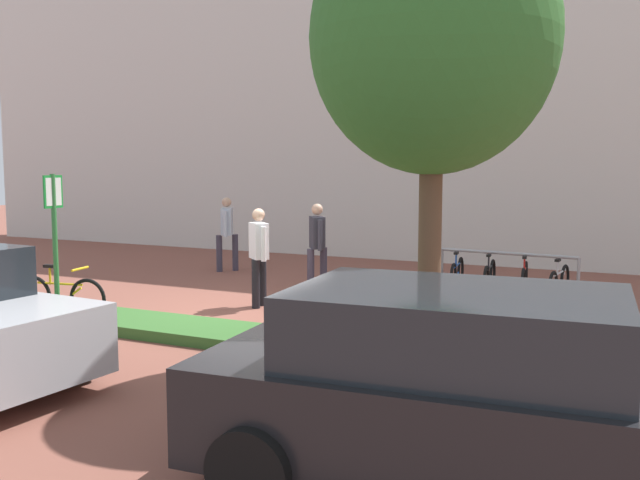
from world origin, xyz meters
TOP-DOWN VIEW (x-y plane):
  - ground_plane at (0.00, 0.00)m, footprint 60.00×60.00m
  - building_facade at (0.00, 7.92)m, footprint 28.00×1.20m
  - planter_strip at (0.35, -1.58)m, footprint 7.00×1.10m
  - tree_sidewalk at (3.75, -1.57)m, footprint 2.92×2.92m
  - parking_sign_post at (-2.39, -1.58)m, footprint 0.08×0.36m
  - bike_at_sign at (-2.43, -1.46)m, footprint 1.67×0.43m
  - bike_rack_cluster at (3.75, 3.60)m, footprint 2.65×1.76m
  - bollard_steel at (2.31, 3.43)m, footprint 0.16×0.16m
  - person_suited_dark at (0.33, 2.41)m, footprint 0.43×0.50m
  - person_shirt_blue at (-2.69, 3.87)m, footprint 0.39×0.56m
  - person_shirt_white at (0.06, 0.64)m, footprint 0.48×0.45m
  - car_black_suv at (5.02, -4.65)m, footprint 4.41×2.25m

SIDE VIEW (x-z plane):
  - ground_plane at x=0.00m, z-range 0.00..0.00m
  - planter_strip at x=0.35m, z-range 0.00..0.16m
  - bike_rack_cluster at x=3.75m, z-range -0.07..0.76m
  - bike_at_sign at x=-2.43m, z-range -0.08..0.78m
  - bollard_steel at x=2.31m, z-range 0.00..0.90m
  - car_black_suv at x=5.02m, z-range -0.01..1.53m
  - person_suited_dark at x=0.33m, z-range 0.12..1.84m
  - person_shirt_blue at x=-2.69m, z-range 0.12..1.84m
  - person_shirt_white at x=0.06m, z-range 0.12..1.84m
  - parking_sign_post at x=-2.39m, z-range 0.36..2.69m
  - tree_sidewalk at x=3.75m, z-range 1.15..6.71m
  - building_facade at x=0.00m, z-range 0.00..10.00m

